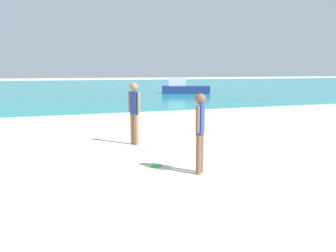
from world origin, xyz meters
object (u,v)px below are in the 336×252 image
object	(u,v)px
person_standing	(200,128)
boat_near	(184,88)
person_distant	(134,110)
frisbee	(156,166)

from	to	relation	value
person_standing	boat_near	size ratio (longest dim) A/B	0.37
person_distant	frisbee	bearing A→B (deg)	-40.95
boat_near	person_distant	bearing A→B (deg)	-95.29
frisbee	boat_near	world-z (taller)	boat_near
frisbee	boat_near	size ratio (longest dim) A/B	0.05
frisbee	person_distant	distance (m)	2.52
frisbee	boat_near	xyz separation A→B (m)	(9.71, 21.18, 0.52)
person_distant	boat_near	world-z (taller)	person_distant
frisbee	boat_near	distance (m)	23.30
person_standing	person_distant	distance (m)	3.12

